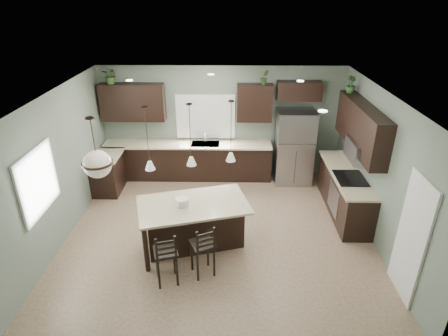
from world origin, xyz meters
TOP-DOWN VIEW (x-y plane):
  - ground at (0.00, 0.00)m, footprint 6.00×6.00m
  - pantry_door at (2.98, -1.55)m, footprint 0.04×0.82m
  - window_back at (-0.40, 2.73)m, footprint 1.35×0.02m
  - window_left at (-2.98, -0.80)m, footprint 0.02×1.10m
  - left_return_cabs at (-2.70, 1.70)m, footprint 0.60×0.90m
  - left_return_countertop at (-2.68, 1.70)m, footprint 0.66×0.96m
  - back_lower_cabs at (-0.85, 2.45)m, footprint 4.20×0.60m
  - back_countertop at (-0.85, 2.43)m, footprint 4.20×0.66m
  - sink_inset at (-0.40, 2.43)m, footprint 0.70×0.45m
  - faucet at (-0.40, 2.40)m, footprint 0.02×0.02m
  - back_upper_left at (-2.15, 2.58)m, footprint 1.55×0.34m
  - back_upper_right at (0.80, 2.58)m, footprint 0.85×0.34m
  - fridge_header at (1.85, 2.58)m, footprint 1.05×0.34m
  - right_lower_cabs at (2.70, 0.87)m, footprint 0.60×2.35m
  - right_countertop at (2.68, 0.87)m, footprint 0.66×2.35m
  - cooktop at (2.68, 0.60)m, footprint 0.58×0.75m
  - wall_oven_front at (2.40, 0.60)m, footprint 0.01×0.72m
  - right_upper_cabs at (2.83, 0.87)m, footprint 0.34×2.35m
  - microwave at (2.78, 0.60)m, footprint 0.40×0.75m
  - refrigerator at (1.79, 2.28)m, footprint 0.90×0.74m
  - kitchen_island at (-0.45, -0.43)m, footprint 2.20×1.60m
  - serving_dish at (-0.64, -0.48)m, footprint 0.24×0.24m
  - bar_stool_left at (-0.82, -1.40)m, footprint 0.46×0.46m
  - bar_stool_center at (-0.23, -1.19)m, footprint 0.49×0.49m
  - pendant_left at (-1.12, -0.62)m, footprint 0.17×0.17m
  - pendant_center at (-0.45, -0.43)m, footprint 0.17×0.17m
  - pendant_right at (0.23, -0.25)m, footprint 0.17×0.17m
  - chandelier at (-1.79, -1.15)m, footprint 0.47×0.47m
  - plant_back_left at (-2.59, 2.55)m, footprint 0.45×0.42m
  - plant_back_right at (1.01, 2.55)m, footprint 0.21×0.18m
  - plant_right_wall at (2.80, 1.81)m, footprint 0.26×0.26m
  - room_shell at (0.00, 0.00)m, footprint 6.00×6.00m

SIDE VIEW (x-z plane):
  - ground at x=0.00m, z-range 0.00..0.00m
  - left_return_cabs at x=-2.70m, z-range 0.00..0.90m
  - back_lower_cabs at x=-0.85m, z-range 0.00..0.90m
  - right_lower_cabs at x=2.70m, z-range 0.00..0.90m
  - wall_oven_front at x=2.40m, z-range 0.15..0.75m
  - kitchen_island at x=-0.45m, z-range 0.00..0.92m
  - bar_stool_center at x=-0.23m, z-range 0.00..1.01m
  - bar_stool_left at x=-0.82m, z-range 0.00..1.01m
  - left_return_countertop at x=-2.68m, z-range 0.90..0.94m
  - back_countertop at x=-0.85m, z-range 0.90..0.94m
  - right_countertop at x=2.68m, z-range 0.90..0.94m
  - refrigerator at x=1.79m, z-range 0.00..1.85m
  - sink_inset at x=-0.40m, z-range 0.93..0.94m
  - cooktop at x=2.68m, z-range 0.93..0.95m
  - serving_dish at x=-0.64m, z-range 0.92..1.06m
  - pantry_door at x=2.98m, z-range 0.00..2.04m
  - faucet at x=-0.40m, z-range 0.94..1.22m
  - window_back at x=-0.40m, z-range 1.05..2.05m
  - window_left at x=-2.98m, z-range 1.05..2.05m
  - microwave at x=2.78m, z-range 1.35..1.75m
  - room_shell at x=0.00m, z-range -1.30..4.70m
  - back_upper_left at x=-2.15m, z-range 1.50..2.40m
  - back_upper_right at x=0.80m, z-range 1.50..2.40m
  - right_upper_cabs at x=2.83m, z-range 1.50..2.40m
  - fridge_header at x=1.85m, z-range 2.02..2.48m
  - pendant_left at x=-1.12m, z-range 1.70..2.80m
  - pendant_center at x=-0.45m, z-range 1.70..2.80m
  - pendant_right at x=0.23m, z-range 1.70..2.80m
  - chandelier at x=-1.79m, z-range 1.84..2.80m
  - plant_back_right at x=1.01m, z-range 2.40..2.75m
  - plant_right_wall at x=2.80m, z-range 2.40..2.76m
  - plant_back_left at x=-2.59m, z-range 2.40..2.80m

